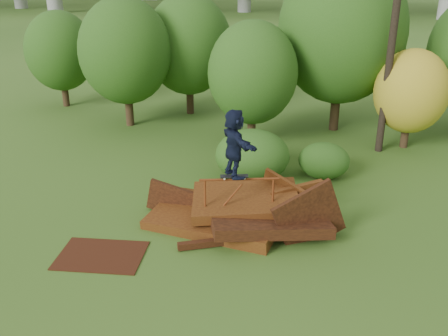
% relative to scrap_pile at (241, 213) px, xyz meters
% --- Properties ---
extents(ground, '(240.00, 240.00, 0.00)m').
position_rel_scrap_pile_xyz_m(ground, '(0.25, -1.66, -0.40)').
color(ground, '#2D5116').
rests_on(ground, ground).
extents(scrap_pile, '(5.85, 3.29, 2.17)m').
position_rel_scrap_pile_xyz_m(scrap_pile, '(0.00, 0.00, 0.00)').
color(scrap_pile, '#3E1C0B').
rests_on(scrap_pile, ground).
extents(grind_rail, '(2.12, 0.54, 1.57)m').
position_rel_scrap_pile_xyz_m(grind_rail, '(-0.04, -0.22, 0.71)').
color(grind_rail, brown).
rests_on(grind_rail, ground).
extents(skateboard, '(0.77, 0.36, 0.08)m').
position_rel_scrap_pile_xyz_m(skateboard, '(-0.17, -0.25, 1.23)').
color(skateboard, black).
rests_on(skateboard, grind_rail).
extents(skater, '(1.38, 1.73, 1.84)m').
position_rel_scrap_pile_xyz_m(skater, '(-0.17, -0.25, 2.16)').
color(skater, black).
rests_on(skater, skateboard).
extents(flat_plate, '(2.26, 1.69, 0.03)m').
position_rel_scrap_pile_xyz_m(flat_plate, '(-3.30, -2.17, -0.38)').
color(flat_plate, '#37180B').
rests_on(flat_plate, ground).
extents(tree_0, '(4.02, 4.02, 5.67)m').
position_rel_scrap_pile_xyz_m(tree_0, '(-6.35, 8.48, 2.95)').
color(tree_0, black).
rests_on(tree_0, ground).
extents(tree_1, '(4.08, 4.08, 5.68)m').
position_rel_scrap_pile_xyz_m(tree_1, '(-4.09, 10.85, 2.93)').
color(tree_1, black).
rests_on(tree_1, ground).
extents(tree_2, '(3.52, 3.52, 4.96)m').
position_rel_scrap_pile_xyz_m(tree_2, '(-0.57, 6.89, 2.53)').
color(tree_2, black).
rests_on(tree_2, ground).
extents(tree_3, '(5.30, 5.30, 7.35)m').
position_rel_scrap_pile_xyz_m(tree_3, '(2.81, 9.43, 3.90)').
color(tree_3, black).
rests_on(tree_3, ground).
extents(tree_4, '(2.85, 2.85, 3.93)m').
position_rel_scrap_pile_xyz_m(tree_4, '(5.54, 7.58, 1.89)').
color(tree_4, black).
rests_on(tree_4, ground).
extents(tree_6, '(3.43, 3.43, 4.80)m').
position_rel_scrap_pile_xyz_m(tree_6, '(-10.74, 11.04, 2.42)').
color(tree_6, black).
rests_on(tree_6, ground).
extents(shrub_left, '(2.52, 2.33, 1.75)m').
position_rel_scrap_pile_xyz_m(shrub_left, '(-0.10, 3.32, 0.48)').
color(shrub_left, '#204C14').
rests_on(shrub_left, ground).
extents(shrub_right, '(1.75, 1.60, 1.24)m').
position_rel_scrap_pile_xyz_m(shrub_right, '(2.31, 3.91, 0.22)').
color(shrub_right, '#204C14').
rests_on(shrub_right, ground).
extents(utility_pole, '(1.40, 0.28, 11.18)m').
position_rel_scrap_pile_xyz_m(utility_pole, '(4.50, 6.97, 5.27)').
color(utility_pole, black).
rests_on(utility_pole, ground).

